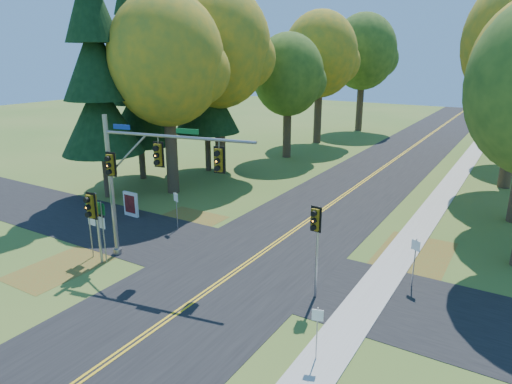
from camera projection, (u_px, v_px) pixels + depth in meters
The scene contains 25 objects.
ground at pixel (225, 279), 20.97m from camera, with size 160.00×160.00×0.00m, color #3B6021.
road_main at pixel (225, 279), 20.97m from camera, with size 8.00×160.00×0.02m, color black.
road_cross at pixel (248, 263), 22.60m from camera, with size 60.00×6.00×0.02m, color black.
centerline_left at pixel (223, 278), 21.02m from camera, with size 0.10×160.00×0.01m, color gold.
centerline_right at pixel (226, 279), 20.92m from camera, with size 0.10×160.00×0.01m, color gold.
sidewalk_east at pixel (354, 318), 17.88m from camera, with size 1.60×160.00×0.06m, color #9E998E.
leaf_patch_w_near at pixel (175, 226), 27.47m from camera, with size 4.00×6.00×0.00m, color brown.
leaf_patch_e at pixel (407, 264), 22.49m from camera, with size 3.50×8.00×0.00m, color brown.
leaf_patch_w_far at pixel (64, 266), 22.26m from camera, with size 3.00×5.00×0.00m, color brown.
tree_w_a at pixel (168, 60), 31.40m from camera, with size 8.00×8.00×14.15m.
tree_w_b at pixel (219, 48), 37.08m from camera, with size 8.60×8.60×15.38m.
tree_w_c at pixel (289, 75), 43.38m from camera, with size 6.80×6.80×11.91m.
tree_w_d at pixel (321, 55), 50.25m from camera, with size 8.20×8.20×14.56m.
tree_w_e at pixel (364, 52), 58.47m from camera, with size 8.40×8.40×14.97m.
pine_a at pixel (96, 65), 30.41m from camera, with size 5.60×5.60×19.48m.
pine_b at pixel (136, 77), 35.54m from camera, with size 5.60×5.60×17.31m.
pine_c at pixel (205, 57), 37.68m from camera, with size 5.60×5.60×20.56m.
traffic_mast at pixel (143, 171), 21.56m from camera, with size 7.82×1.91×7.19m.
east_signal_pole at pixel (316, 230), 18.44m from camera, with size 0.48×0.55×4.13m.
ped_signal_pole at pixel (93, 211), 21.69m from camera, with size 0.59×0.67×3.70m.
route_sign_cluster at pixel (96, 218), 22.36m from camera, with size 1.47×0.16×3.16m.
info_kiosk at pixel (131, 204), 28.85m from camera, with size 1.16×0.21×1.60m.
reg_sign_e_north at pixel (415, 254), 19.93m from camera, with size 0.41×0.21×2.27m.
reg_sign_e_south at pixel (317, 325), 15.06m from camera, with size 0.37×0.14×2.01m.
reg_sign_w at pixel (176, 204), 26.41m from camera, with size 0.43×0.18×2.32m.
Camera 1 is at (11.06, -15.37, 9.97)m, focal length 32.00 mm.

